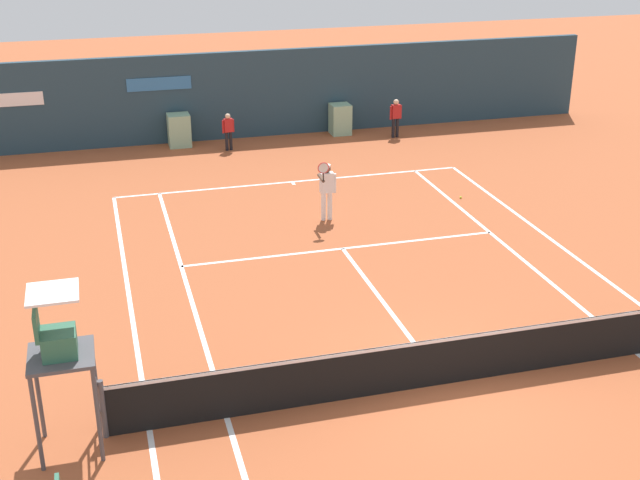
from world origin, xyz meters
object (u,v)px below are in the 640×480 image
at_px(umpire_chair, 59,349).
at_px(tennis_ball_by_sideline, 461,197).
at_px(player_on_baseline, 327,187).
at_px(ball_kid_right_post, 396,116).
at_px(ball_kid_left_post, 228,129).

distance_m(umpire_chair, tennis_ball_by_sideline, 14.31).
height_order(player_on_baseline, ball_kid_right_post, player_on_baseline).
xyz_separation_m(player_on_baseline, ball_kid_right_post, (4.56, 7.12, -0.15)).
xyz_separation_m(umpire_chair, tennis_ball_by_sideline, (10.87, 9.14, -1.80)).
height_order(player_on_baseline, tennis_ball_by_sideline, player_on_baseline).
bearing_deg(player_on_baseline, umpire_chair, 54.15).
xyz_separation_m(ball_kid_left_post, tennis_ball_by_sideline, (5.61, -6.52, -0.70)).
distance_m(ball_kid_left_post, ball_kid_right_post, 5.99).
bearing_deg(player_on_baseline, ball_kid_right_post, -120.51).
bearing_deg(ball_kid_left_post, umpire_chair, 61.87).
bearing_deg(tennis_ball_by_sideline, ball_kid_left_post, 130.73).
distance_m(ball_kid_left_post, tennis_ball_by_sideline, 8.63).
bearing_deg(umpire_chair, ball_kid_right_post, 144.33).
bearing_deg(tennis_ball_by_sideline, player_on_baseline, -171.91).
bearing_deg(ball_kid_right_post, player_on_baseline, 50.99).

